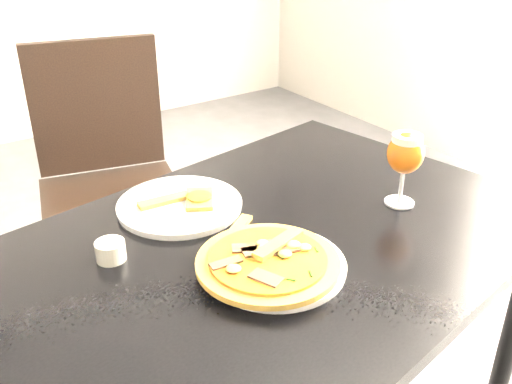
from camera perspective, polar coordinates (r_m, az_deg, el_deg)
dining_table at (r=1.22m, az=1.33°, el=-8.33°), size 1.32×0.99×0.75m
chair_far at (r=1.97m, az=-14.48°, el=1.28°), size 0.54×0.54×0.97m
plate_main at (r=1.08m, az=1.90°, el=-7.37°), size 0.29×0.29×0.01m
pizza at (r=1.06m, az=1.22°, el=-6.89°), size 0.27×0.27×0.03m
plate_second at (r=1.29m, az=-7.63°, el=-1.33°), size 0.37×0.37×0.01m
crust_scraps at (r=1.28m, az=-6.84°, el=-0.72°), size 0.18×0.12×0.01m
loose_crust at (r=1.20m, az=-1.85°, el=-3.64°), size 0.10×0.08×0.01m
sauce_cup at (r=1.13m, az=-14.35°, el=-5.64°), size 0.06×0.06×0.04m
beer_glass at (r=1.29m, az=14.73°, el=3.72°), size 0.08×0.08×0.17m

